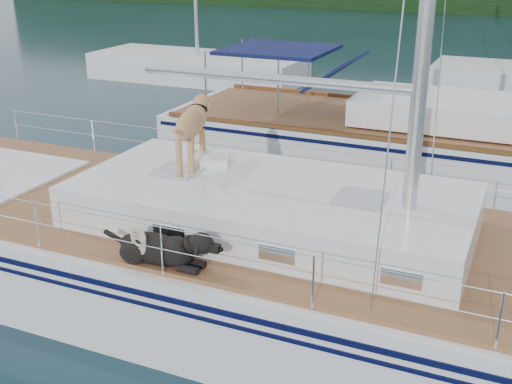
% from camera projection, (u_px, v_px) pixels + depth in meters
% --- Properties ---
extents(ground, '(120.00, 120.00, 0.00)m').
position_uv_depth(ground, '(219.00, 294.00, 9.34)').
color(ground, black).
rests_on(ground, ground).
extents(shore_bank, '(92.00, 1.00, 1.20)m').
position_uv_depth(shore_bank, '(495.00, 5.00, 48.57)').
color(shore_bank, '#595147').
rests_on(shore_bank, ground).
extents(main_sailboat, '(12.00, 3.80, 14.01)m').
position_uv_depth(main_sailboat, '(224.00, 253.00, 9.06)').
color(main_sailboat, white).
rests_on(main_sailboat, ground).
extents(neighbor_sailboat, '(11.00, 3.50, 13.30)m').
position_uv_depth(neighbor_sailboat, '(416.00, 144.00, 14.25)').
color(neighbor_sailboat, white).
rests_on(neighbor_sailboat, ground).
extents(bg_boat_west, '(8.00, 3.00, 11.65)m').
position_uv_depth(bg_boat_west, '(198.00, 68.00, 24.15)').
color(bg_boat_west, white).
rests_on(bg_boat_west, ground).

